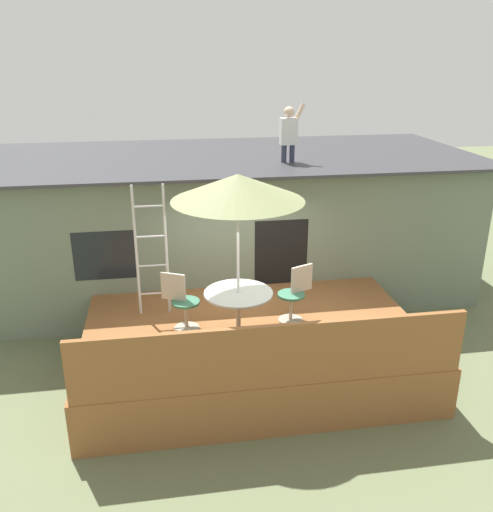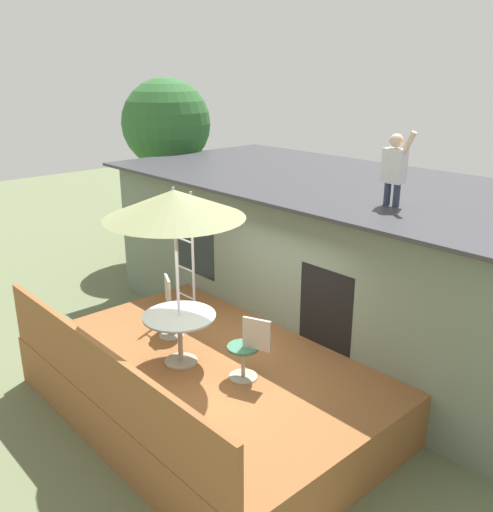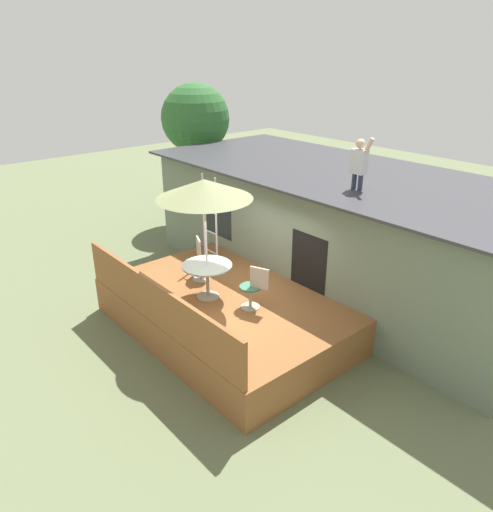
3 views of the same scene
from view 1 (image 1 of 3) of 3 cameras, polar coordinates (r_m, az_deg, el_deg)
ground_plane at (r=9.19m, az=0.53°, el=-11.74°), size 40.00×40.00×0.00m
house at (r=11.84m, az=-2.38°, el=3.65°), size 10.50×4.50×2.91m
deck at (r=8.98m, az=0.53°, el=-9.59°), size 5.30×3.49×0.80m
deck_railing at (r=7.12m, az=2.88°, el=-10.47°), size 5.20×0.08×0.90m
patio_table at (r=8.22m, az=-0.86°, el=-4.84°), size 1.04×1.04×0.74m
patio_umbrella at (r=7.63m, az=-0.93°, el=7.18°), size 1.90×1.90×2.54m
step_ladder at (r=8.91m, az=-9.94°, el=0.51°), size 0.52×0.04×2.20m
person_figure at (r=10.64m, az=4.49°, el=13.01°), size 0.47×0.20×1.11m
patio_chair_left at (r=8.58m, az=-6.85°, el=-4.79°), size 0.59×0.44×0.92m
patio_chair_right at (r=8.82m, az=5.10°, el=-3.98°), size 0.60×0.44×0.92m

